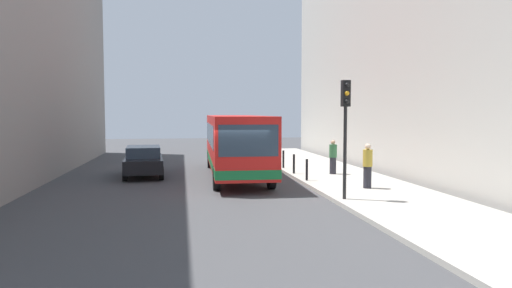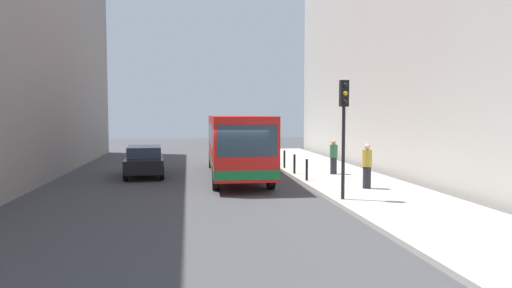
{
  "view_description": "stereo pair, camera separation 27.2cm",
  "coord_description": "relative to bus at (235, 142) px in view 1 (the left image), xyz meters",
  "views": [
    {
      "loc": [
        -2.01,
        -17.96,
        3.12
      ],
      "look_at": [
        1.3,
        2.5,
        1.74
      ],
      "focal_mm": 32.35,
      "sensor_mm": 36.0,
      "label": 1
    },
    {
      "loc": [
        -1.74,
        -18.0,
        3.12
      ],
      "look_at": [
        1.3,
        2.5,
        1.74
      ],
      "focal_mm": 32.35,
      "sensor_mm": 36.0,
      "label": 2
    }
  ],
  "objects": [
    {
      "name": "car_beside_bus",
      "position": [
        -4.5,
        0.78,
        -0.94
      ],
      "size": [
        2.1,
        4.51,
        1.48
      ],
      "rotation": [
        0.0,
        0.0,
        3.21
      ],
      "color": "black",
      "rests_on": "ground"
    },
    {
      "name": "ground_plane",
      "position": [
        -0.61,
        -4.61,
        -1.73
      ],
      "size": [
        80.0,
        80.0,
        0.0
      ],
      "primitive_type": "plane",
      "color": "#424244"
    },
    {
      "name": "sidewalk",
      "position": [
        4.79,
        -4.61,
        -1.65
      ],
      "size": [
        4.4,
        40.0,
        0.15
      ],
      "primitive_type": "cube",
      "color": "#ADA89E",
      "rests_on": "ground"
    },
    {
      "name": "pedestrian_mid_sidewalk",
      "position": [
        4.7,
        -0.98,
        -0.74
      ],
      "size": [
        0.38,
        0.38,
        1.67
      ],
      "rotation": [
        0.0,
        0.0,
        2.76
      ],
      "color": "#26262D",
      "rests_on": "sidewalk"
    },
    {
      "name": "traffic_light",
      "position": [
        2.94,
        -7.43,
        1.28
      ],
      "size": [
        0.28,
        0.33,
        4.1
      ],
      "color": "black",
      "rests_on": "sidewalk"
    },
    {
      "name": "bollard_near",
      "position": [
        2.84,
        -2.91,
        -1.1
      ],
      "size": [
        0.11,
        0.11,
        0.95
      ],
      "primitive_type": "cylinder",
      "color": "black",
      "rests_on": "sidewalk"
    },
    {
      "name": "bus",
      "position": [
        0.0,
        0.0,
        0.0
      ],
      "size": [
        2.82,
        11.09,
        3.0
      ],
      "rotation": [
        0.0,
        0.0,
        3.11
      ],
      "color": "red",
      "rests_on": "ground"
    },
    {
      "name": "bollard_mid",
      "position": [
        2.84,
        -0.52,
        -1.1
      ],
      "size": [
        0.11,
        0.11,
        0.95
      ],
      "primitive_type": "cylinder",
      "color": "black",
      "rests_on": "sidewalk"
    },
    {
      "name": "bollard_far",
      "position": [
        2.84,
        1.86,
        -1.1
      ],
      "size": [
        0.11,
        0.11,
        0.95
      ],
      "primitive_type": "cylinder",
      "color": "black",
      "rests_on": "sidewalk"
    },
    {
      "name": "building_right",
      "position": [
        10.89,
        -0.61,
        5.8
      ],
      "size": [
        7.0,
        32.0,
        15.05
      ],
      "primitive_type": "cube",
      "color": "#BCB7AD",
      "rests_on": "ground"
    },
    {
      "name": "pedestrian_near_signal",
      "position": [
        4.65,
        -5.34,
        -0.69
      ],
      "size": [
        0.38,
        0.38,
        1.77
      ],
      "rotation": [
        0.0,
        0.0,
        4.19
      ],
      "color": "#26262D",
      "rests_on": "sidewalk"
    },
    {
      "name": "bollard_farthest",
      "position": [
        2.84,
        4.24,
        -1.1
      ],
      "size": [
        0.11,
        0.11,
        0.95
      ],
      "primitive_type": "cylinder",
      "color": "black",
      "rests_on": "sidewalk"
    }
  ]
}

